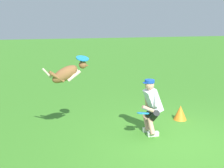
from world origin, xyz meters
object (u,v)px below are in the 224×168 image
at_px(dog, 67,73).
at_px(frisbee_flying, 82,58).
at_px(training_cone, 180,113).
at_px(frisbee_held, 143,113).
at_px(person, 151,105).

height_order(dog, frisbee_flying, frisbee_flying).
xyz_separation_m(dog, training_cone, (-2.97, -0.55, -1.29)).
bearing_deg(frisbee_flying, dog, 8.84).
bearing_deg(frisbee_held, person, -138.16).
xyz_separation_m(person, dog, (1.87, -0.20, 0.78)).
relative_size(person, frisbee_flying, 4.69).
distance_m(person, frisbee_held, 0.40).
xyz_separation_m(frisbee_held, training_cone, (-1.38, -1.01, -0.42)).
bearing_deg(dog, frisbee_flying, -0.58).
distance_m(frisbee_held, training_cone, 1.76).
relative_size(dog, frisbee_flying, 3.69).
relative_size(frisbee_held, training_cone, 0.70).
xyz_separation_m(dog, frisbee_flying, (-0.35, -0.05, 0.31)).
xyz_separation_m(frisbee_flying, frisbee_held, (-1.24, 0.51, -1.18)).
height_order(person, dog, dog).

